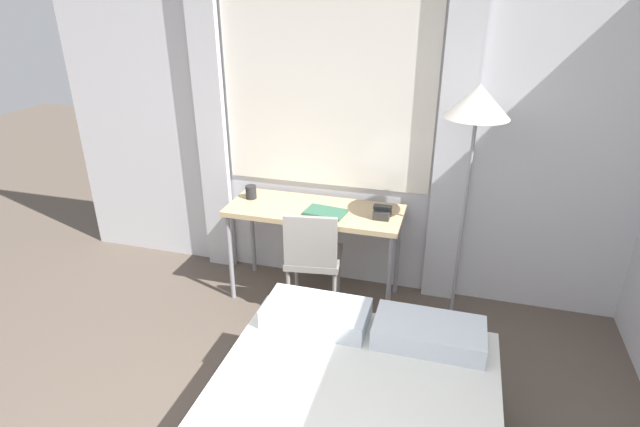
% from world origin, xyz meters
% --- Properties ---
extents(wall_back_with_window, '(5.07, 0.13, 2.70)m').
position_xyz_m(wall_back_with_window, '(-0.03, 2.87, 1.35)').
color(wall_back_with_window, silver).
rests_on(wall_back_with_window, ground_plane).
extents(desk, '(1.32, 0.52, 0.77)m').
position_xyz_m(desk, '(-0.24, 2.53, 0.70)').
color(desk, tan).
rests_on(desk, ground_plane).
extents(desk_chair, '(0.45, 0.45, 0.85)m').
position_xyz_m(desk_chair, '(-0.19, 2.32, 0.49)').
color(desk_chair, gray).
rests_on(desk_chair, ground_plane).
extents(standing_lamp, '(0.40, 0.40, 1.76)m').
position_xyz_m(standing_lamp, '(0.84, 2.43, 1.52)').
color(standing_lamp, '#4C4C51').
rests_on(standing_lamp, ground_plane).
extents(telephone, '(0.13, 0.15, 0.09)m').
position_xyz_m(telephone, '(0.28, 2.52, 0.81)').
color(telephone, '#2D2D2D').
rests_on(telephone, desk).
extents(book, '(0.31, 0.23, 0.02)m').
position_xyz_m(book, '(-0.13, 2.46, 0.78)').
color(book, '#33664C').
rests_on(book, desk).
extents(mug, '(0.09, 0.09, 0.10)m').
position_xyz_m(mug, '(-0.77, 2.58, 0.82)').
color(mug, '#262628').
rests_on(mug, desk).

